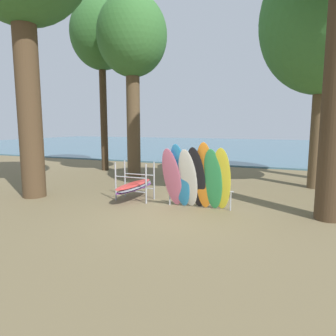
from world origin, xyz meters
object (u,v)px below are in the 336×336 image
at_px(tree_deep_back, 101,35).
at_px(board_storage_rack, 135,186).
at_px(tree_far_left_back, 132,40).
at_px(tree_mid_behind, 325,21).
at_px(leaning_board_pile, 196,179).

distance_m(tree_deep_back, board_storage_rack, 9.67).
bearing_deg(board_storage_rack, tree_far_left_back, 118.49).
bearing_deg(tree_deep_back, board_storage_rack, -48.70).
bearing_deg(board_storage_rack, tree_mid_behind, 37.40).
xyz_separation_m(tree_mid_behind, board_storage_rack, (-5.62, -4.29, -5.74)).
height_order(tree_deep_back, board_storage_rack, tree_deep_back).
bearing_deg(tree_mid_behind, leaning_board_pile, -125.32).
height_order(tree_deep_back, leaning_board_pile, tree_deep_back).
height_order(tree_mid_behind, tree_deep_back, tree_deep_back).
distance_m(tree_deep_back, leaning_board_pile, 10.91).
distance_m(tree_mid_behind, tree_far_left_back, 7.74).
xyz_separation_m(tree_mid_behind, leaning_board_pile, (-3.38, -4.77, -5.28)).
relative_size(tree_mid_behind, tree_deep_back, 0.99).
xyz_separation_m(tree_far_left_back, tree_deep_back, (-2.57, 1.43, 0.85)).
relative_size(tree_mid_behind, leaning_board_pile, 4.44).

